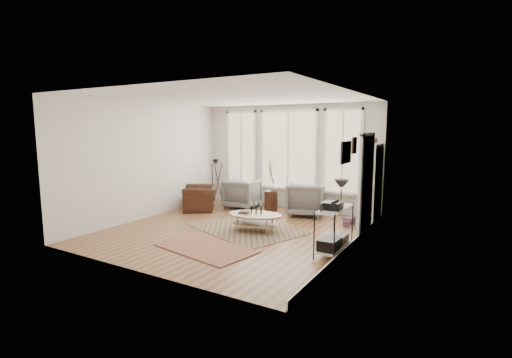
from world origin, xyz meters
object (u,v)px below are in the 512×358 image
Objects in this scene: coffee_table at (255,218)px; side_table at (271,184)px; armchair_left at (242,193)px; bookcase at (372,183)px; armchair_right at (306,199)px; accent_chair at (201,198)px; low_shelf at (334,225)px.

coffee_table is 2.15m from side_table.
side_table is (0.87, 0.11, 0.33)m from armchair_left.
armchair_right is (-1.65, -0.06, -0.52)m from bookcase.
side_table is (-2.69, -0.03, -0.22)m from bookcase.
bookcase is at bearing 0.58° from side_table.
side_table is at bearing -179.42° from bookcase.
armchair_right is at bearing 79.00° from coffee_table.
side_table reaches higher than armchair_left.
bookcase is at bearing 68.86° from accent_chair.
coffee_table is at bearing 62.48° from armchair_right.
coffee_table is at bearing -135.13° from bookcase.
low_shelf is 4.63m from accent_chair.
low_shelf is 1.44× the size of armchair_left.
side_table is at bearing -178.07° from armchair_left.
armchair_left is (-3.56, -0.14, -0.54)m from bookcase.
coffee_table is at bearing -71.70° from side_table.
armchair_right reaches higher than coffee_table.
bookcase is at bearing 88.72° from low_shelf.
side_table reaches higher than armchair_right.
side_table is 1.51× the size of accent_chair.
bookcase is 2.28× the size of armchair_left.
bookcase is 3.61m from armchair_left.
bookcase reaches higher than coffee_table.
coffee_table is 2.43m from armchair_left.
low_shelf is at bearing 140.37° from armchair_left.
low_shelf is 1.28× the size of accent_chair.
accent_chair is at bearing 1.23° from armchair_right.
armchair_left is at bearing -172.62° from side_table.
side_table is at bearing 136.63° from low_shelf.
accent_chair is (-2.76, -0.88, -0.10)m from armchair_right.
armchair_right reaches higher than armchair_left.
low_shelf is 3.64m from side_table.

